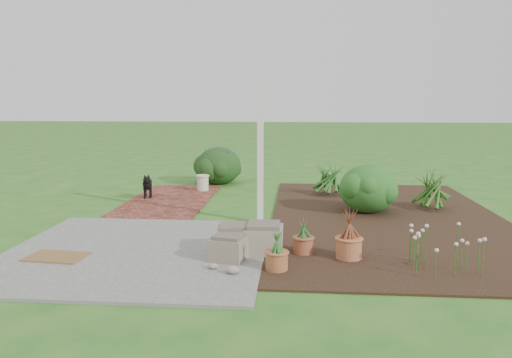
# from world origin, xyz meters

# --- Properties ---
(ground) EXTENTS (80.00, 80.00, 0.00)m
(ground) POSITION_xyz_m (0.00, 0.00, 0.00)
(ground) COLOR #26641F
(ground) RESTS_ON ground
(concrete_patio) EXTENTS (3.50, 3.50, 0.04)m
(concrete_patio) POSITION_xyz_m (-1.25, -1.75, 0.02)
(concrete_patio) COLOR #5D5D5A
(concrete_patio) RESTS_ON ground
(brick_path) EXTENTS (1.60, 3.50, 0.04)m
(brick_path) POSITION_xyz_m (-1.70, 1.75, 0.02)
(brick_path) COLOR maroon
(brick_path) RESTS_ON ground
(garden_bed) EXTENTS (4.00, 7.00, 0.03)m
(garden_bed) POSITION_xyz_m (2.50, 0.50, 0.01)
(garden_bed) COLOR black
(garden_bed) RESTS_ON ground
(veranda_post) EXTENTS (0.10, 0.10, 2.50)m
(veranda_post) POSITION_xyz_m (0.30, 0.10, 1.25)
(veranda_post) COLOR white
(veranda_post) RESTS_ON ground
(stone_trough_near) EXTENTS (0.53, 0.53, 0.32)m
(stone_trough_near) POSITION_xyz_m (0.09, -1.69, 0.20)
(stone_trough_near) COLOR #756E57
(stone_trough_near) RESTS_ON concrete_patio
(stone_trough_mid) EXTENTS (0.51, 0.51, 0.28)m
(stone_trough_mid) POSITION_xyz_m (0.06, -2.04, 0.18)
(stone_trough_mid) COLOR #706856
(stone_trough_mid) RESTS_ON concrete_patio
(stone_trough_far) EXTENTS (0.51, 0.51, 0.34)m
(stone_trough_far) POSITION_xyz_m (0.48, -1.68, 0.21)
(stone_trough_far) COLOR gray
(stone_trough_far) RESTS_ON concrete_patio
(coir_doormat) EXTENTS (0.78, 0.54, 0.02)m
(coir_doormat) POSITION_xyz_m (-2.19, -2.16, 0.05)
(coir_doormat) COLOR brown
(coir_doormat) RESTS_ON concrete_patio
(black_dog) EXTENTS (0.25, 0.54, 0.47)m
(black_dog) POSITION_xyz_m (-2.20, 1.89, 0.32)
(black_dog) COLOR black
(black_dog) RESTS_ON brick_path
(cream_ceramic_urn) EXTENTS (0.28, 0.28, 0.34)m
(cream_ceramic_urn) POSITION_xyz_m (-1.21, 2.81, 0.21)
(cream_ceramic_urn) COLOR beige
(cream_ceramic_urn) RESTS_ON brick_path
(evergreen_shrub) EXTENTS (1.17, 1.17, 0.89)m
(evergreen_shrub) POSITION_xyz_m (2.21, 0.99, 0.48)
(evergreen_shrub) COLOR #104018
(evergreen_shrub) RESTS_ON garden_bed
(agapanthus_clump_back) EXTENTS (1.25, 1.25, 0.90)m
(agapanthus_clump_back) POSITION_xyz_m (3.44, 1.36, 0.48)
(agapanthus_clump_back) COLOR #164113
(agapanthus_clump_back) RESTS_ON garden_bed
(agapanthus_clump_front) EXTENTS (1.20, 1.20, 0.84)m
(agapanthus_clump_front) POSITION_xyz_m (1.61, 2.61, 0.45)
(agapanthus_clump_front) COLOR #0C3812
(agapanthus_clump_front) RESTS_ON garden_bed
(pink_flower_patch) EXTENTS (1.05, 1.05, 0.57)m
(pink_flower_patch) POSITION_xyz_m (2.71, -2.20, 0.31)
(pink_flower_patch) COLOR #113D0F
(pink_flower_patch) RESTS_ON garden_bed
(terracotta_pot_bronze) EXTENTS (0.34, 0.34, 0.27)m
(terracotta_pot_bronze) POSITION_xyz_m (1.60, -1.83, 0.17)
(terracotta_pot_bronze) COLOR #B4623D
(terracotta_pot_bronze) RESTS_ON garden_bed
(terracotta_pot_small_left) EXTENTS (0.28, 0.28, 0.22)m
(terracotta_pot_small_left) POSITION_xyz_m (1.01, -1.65, 0.14)
(terracotta_pot_small_left) COLOR brown
(terracotta_pot_small_left) RESTS_ON garden_bed
(terracotta_pot_small_right) EXTENTS (0.27, 0.27, 0.23)m
(terracotta_pot_small_right) POSITION_xyz_m (0.68, -2.35, 0.14)
(terracotta_pot_small_right) COLOR #9E5C35
(terracotta_pot_small_right) RESTS_ON garden_bed
(purple_flowering_bush) EXTENTS (1.42, 1.42, 0.94)m
(purple_flowering_bush) POSITION_xyz_m (-1.03, 4.02, 0.47)
(purple_flowering_bush) COLOR black
(purple_flowering_bush) RESTS_ON ground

